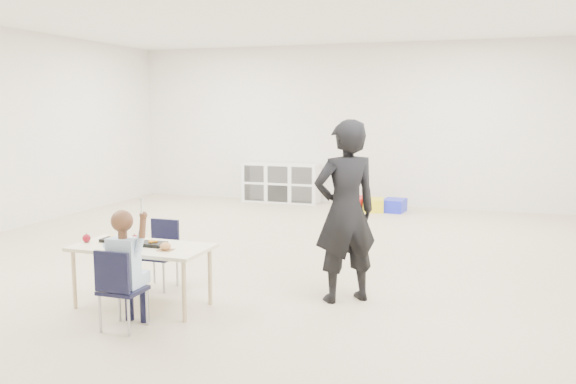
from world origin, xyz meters
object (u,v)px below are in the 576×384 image
(chair_near, at_px, (123,288))
(cubby_shelf, at_px, (281,183))
(table, at_px, (143,276))
(child, at_px, (122,265))
(adult, at_px, (345,212))

(chair_near, height_order, cubby_shelf, cubby_shelf)
(table, bearing_deg, cubby_shelf, 97.88)
(table, height_order, child, child)
(child, height_order, adult, adult)
(chair_near, bearing_deg, table, 106.30)
(table, xyz_separation_m, adult, (1.61, 0.72, 0.53))
(table, distance_m, adult, 1.84)
(chair_near, height_order, adult, adult)
(cubby_shelf, height_order, adult, adult)
(chair_near, distance_m, adult, 1.97)
(chair_near, distance_m, child, 0.19)
(child, relative_size, cubby_shelf, 0.73)
(table, bearing_deg, chair_near, -73.70)
(child, relative_size, adult, 0.63)
(child, bearing_deg, cubby_shelf, 98.57)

